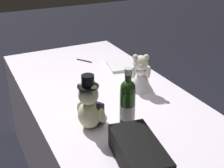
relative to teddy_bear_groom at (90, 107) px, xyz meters
The scene contains 7 objects.
reception_table 0.56m from the teddy_bear_groom, 132.06° to the left, with size 2.03×0.91×0.74m, color white.
teddy_bear_groom is the anchor object (origin of this frame).
teddy_bear_bride 0.51m from the teddy_bear_groom, 120.24° to the left, with size 0.22×0.19×0.23m.
champagne_bottle 0.18m from the teddy_bear_groom, 58.56° to the left, with size 0.08×0.08×0.32m.
signing_pen 0.89m from the teddy_bear_groom, 159.88° to the left, with size 0.12×0.09×0.01m.
gift_case_black 0.37m from the teddy_bear_groom, 10.16° to the left, with size 0.35×0.22×0.11m.
guestbook 0.82m from the teddy_bear_groom, 137.64° to the left, with size 0.21×0.28×0.02m, color white.
Camera 1 is at (1.41, -0.71, 1.60)m, focal length 49.44 mm.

